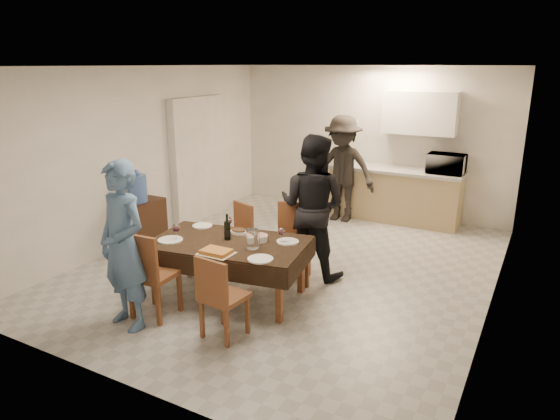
{
  "coord_description": "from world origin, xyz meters",
  "views": [
    {
      "loc": [
        2.87,
        -5.57,
        2.63
      ],
      "look_at": [
        -0.02,
        -0.3,
        0.86
      ],
      "focal_mm": 32.0,
      "sensor_mm": 36.0,
      "label": 1
    }
  ],
  "objects_px": {
    "water_jug": "(137,188)",
    "wine_bottle": "(227,227)",
    "water_pitcher": "(252,239)",
    "person_far": "(312,207)",
    "person_kitchen": "(342,169)",
    "person_near": "(123,246)",
    "console": "(140,225)",
    "microwave": "(446,164)",
    "dining_table": "(229,244)",
    "savoury_tart": "(216,252)"
  },
  "relations": [
    {
      "from": "console",
      "to": "person_kitchen",
      "type": "distance_m",
      "value": 3.44
    },
    {
      "from": "water_pitcher",
      "to": "savoury_tart",
      "type": "height_order",
      "value": "water_pitcher"
    },
    {
      "from": "microwave",
      "to": "person_near",
      "type": "bearing_deg",
      "value": 66.08
    },
    {
      "from": "person_kitchen",
      "to": "microwave",
      "type": "bearing_deg",
      "value": 15.52
    },
    {
      "from": "water_pitcher",
      "to": "savoury_tart",
      "type": "relative_size",
      "value": 0.59
    },
    {
      "from": "microwave",
      "to": "savoury_tart",
      "type": "bearing_deg",
      "value": 70.19
    },
    {
      "from": "savoury_tart",
      "to": "person_far",
      "type": "height_order",
      "value": "person_far"
    },
    {
      "from": "water_pitcher",
      "to": "person_far",
      "type": "xyz_separation_m",
      "value": [
        0.2,
        1.1,
        0.12
      ]
    },
    {
      "from": "person_near",
      "to": "person_kitchen",
      "type": "distance_m",
      "value": 4.49
    },
    {
      "from": "water_pitcher",
      "to": "person_kitchen",
      "type": "xyz_separation_m",
      "value": [
        -0.34,
        3.45,
        0.11
      ]
    },
    {
      "from": "water_jug",
      "to": "person_near",
      "type": "bearing_deg",
      "value": -49.32
    },
    {
      "from": "console",
      "to": "person_far",
      "type": "bearing_deg",
      "value": 7.07
    },
    {
      "from": "dining_table",
      "to": "person_far",
      "type": "distance_m",
      "value": 1.21
    },
    {
      "from": "savoury_tart",
      "to": "person_near",
      "type": "bearing_deg",
      "value": -134.13
    },
    {
      "from": "console",
      "to": "microwave",
      "type": "relative_size",
      "value": 1.3
    },
    {
      "from": "water_jug",
      "to": "wine_bottle",
      "type": "height_order",
      "value": "water_jug"
    },
    {
      "from": "person_near",
      "to": "savoury_tart",
      "type": "bearing_deg",
      "value": 56.64
    },
    {
      "from": "microwave",
      "to": "person_kitchen",
      "type": "bearing_deg",
      "value": 15.52
    },
    {
      "from": "microwave",
      "to": "water_pitcher",
      "type": "bearing_deg",
      "value": 71.92
    },
    {
      "from": "water_jug",
      "to": "wine_bottle",
      "type": "bearing_deg",
      "value": -18.42
    },
    {
      "from": "console",
      "to": "water_jug",
      "type": "xyz_separation_m",
      "value": [
        0.0,
        -0.0,
        0.55
      ]
    },
    {
      "from": "person_kitchen",
      "to": "person_near",
      "type": "bearing_deg",
      "value": -97.1
    },
    {
      "from": "water_jug",
      "to": "person_far",
      "type": "height_order",
      "value": "person_far"
    },
    {
      "from": "console",
      "to": "savoury_tart",
      "type": "xyz_separation_m",
      "value": [
        2.17,
        -1.1,
        0.36
      ]
    },
    {
      "from": "water_jug",
      "to": "microwave",
      "type": "distance_m",
      "value": 4.85
    },
    {
      "from": "savoury_tart",
      "to": "microwave",
      "type": "distance_m",
      "value": 4.52
    },
    {
      "from": "person_near",
      "to": "wine_bottle",
      "type": "bearing_deg",
      "value": 76.32
    },
    {
      "from": "console",
      "to": "microwave",
      "type": "height_order",
      "value": "microwave"
    },
    {
      "from": "person_near",
      "to": "person_kitchen",
      "type": "bearing_deg",
      "value": 93.67
    },
    {
      "from": "console",
      "to": "savoury_tart",
      "type": "relative_size",
      "value": 2.09
    },
    {
      "from": "person_near",
      "to": "person_far",
      "type": "height_order",
      "value": "person_far"
    },
    {
      "from": "console",
      "to": "person_near",
      "type": "distance_m",
      "value": 2.4
    },
    {
      "from": "savoury_tart",
      "to": "person_kitchen",
      "type": "xyz_separation_m",
      "value": [
        -0.09,
        3.78,
        0.2
      ]
    },
    {
      "from": "console",
      "to": "water_pitcher",
      "type": "relative_size",
      "value": 3.55
    },
    {
      "from": "savoury_tart",
      "to": "console",
      "type": "bearing_deg",
      "value": 153.08
    },
    {
      "from": "dining_table",
      "to": "water_jug",
      "type": "xyz_separation_m",
      "value": [
        -2.07,
        0.72,
        0.25
      ]
    },
    {
      "from": "console",
      "to": "water_jug",
      "type": "height_order",
      "value": "water_jug"
    },
    {
      "from": "water_pitcher",
      "to": "person_near",
      "type": "distance_m",
      "value": 1.35
    },
    {
      "from": "person_kitchen",
      "to": "console",
      "type": "bearing_deg",
      "value": -127.81
    },
    {
      "from": "dining_table",
      "to": "person_kitchen",
      "type": "bearing_deg",
      "value": 80.64
    },
    {
      "from": "dining_table",
      "to": "person_far",
      "type": "relative_size",
      "value": 1.04
    },
    {
      "from": "dining_table",
      "to": "wine_bottle",
      "type": "distance_m",
      "value": 0.2
    },
    {
      "from": "water_jug",
      "to": "microwave",
      "type": "height_order",
      "value": "microwave"
    },
    {
      "from": "wine_bottle",
      "to": "person_near",
      "type": "distance_m",
      "value": 1.21
    },
    {
      "from": "water_jug",
      "to": "water_pitcher",
      "type": "xyz_separation_m",
      "value": [
        2.42,
        -0.77,
        -0.11
      ]
    },
    {
      "from": "microwave",
      "to": "person_kitchen",
      "type": "xyz_separation_m",
      "value": [
        -1.62,
        -0.45,
        -0.17
      ]
    },
    {
      "from": "console",
      "to": "person_kitchen",
      "type": "xyz_separation_m",
      "value": [
        2.08,
        2.68,
        0.55
      ]
    },
    {
      "from": "wine_bottle",
      "to": "savoury_tart",
      "type": "bearing_deg",
      "value": -70.77
    },
    {
      "from": "water_jug",
      "to": "water_pitcher",
      "type": "height_order",
      "value": "water_jug"
    },
    {
      "from": "console",
      "to": "savoury_tart",
      "type": "distance_m",
      "value": 2.47
    }
  ]
}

